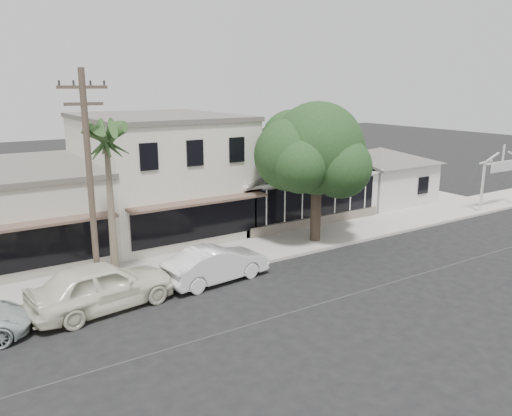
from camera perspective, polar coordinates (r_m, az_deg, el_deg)
ground at (r=21.26m, az=11.19°, el=-9.60°), size 140.00×140.00×0.00m
sidewalk_north at (r=22.99m, az=-16.09°, el=-7.86°), size 90.00×3.50×0.15m
corner_shop at (r=32.86m, az=2.72°, el=3.77°), size 10.40×8.60×5.10m
side_cottage at (r=37.65m, az=13.83°, el=2.96°), size 6.00×6.00×3.00m
arch_sign at (r=37.79m, az=26.33°, el=4.51°), size 4.12×0.12×3.95m
row_building_near at (r=29.87m, az=-11.10°, el=3.74°), size 8.00×10.00×6.50m
utility_pole at (r=20.01m, az=-18.43°, el=2.84°), size 1.80×0.24×9.00m
car_0 at (r=20.07m, az=-17.18°, el=-8.51°), size 5.76×2.94×1.88m
car_1 at (r=21.97m, az=-4.59°, el=-6.39°), size 4.88×2.14×1.56m
shade_tree at (r=26.59m, az=6.64°, el=6.49°), size 6.84×6.18×7.59m
palm_east at (r=20.98m, az=-16.77°, el=7.71°), size 2.94×2.94×7.44m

